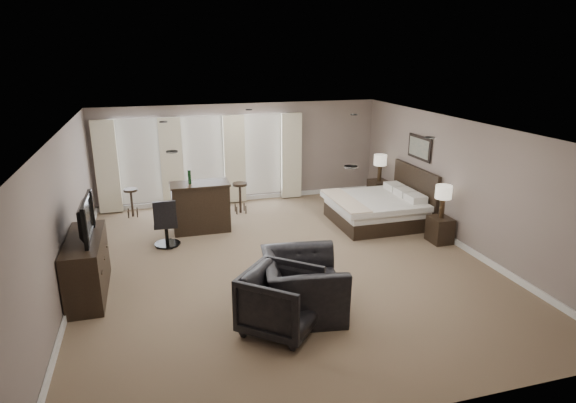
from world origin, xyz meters
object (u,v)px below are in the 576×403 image
object	(u,v)px
armchair_near	(303,276)
tv	(82,234)
armchair_far	(281,298)
bar_stool_left	(132,203)
dresser	(87,266)
bar_stool_right	(240,198)
bar_counter	(201,207)
lamp_near	(443,202)
lamp_far	(380,168)
nightstand_far	(378,192)
bed	(372,197)
desk_chair	(166,222)
nightstand_near	(440,230)

from	to	relation	value
armchair_near	tv	bearing A→B (deg)	73.97
armchair_far	bar_stool_left	bearing A→B (deg)	61.33
armchair_far	dresser	bearing A→B (deg)	96.23
armchair_near	bar_stool_right	bearing A→B (deg)	9.28
dresser	armchair_far	bearing A→B (deg)	-34.70
bar_counter	bar_stool_right	size ratio (longest dim) A/B	1.67
lamp_near	armchair_near	size ratio (longest dim) A/B	0.51
lamp_far	lamp_near	bearing A→B (deg)	-90.00
tv	armchair_near	size ratio (longest dim) A/B	0.84
nightstand_far	dresser	distance (m)	7.67
bed	lamp_far	xyz separation A→B (m)	(0.89, 1.45, 0.31)
nightstand_far	desk_chair	xyz separation A→B (m)	(-5.58, -1.49, 0.22)
dresser	bar_counter	world-z (taller)	bar_counter
tv	bar_counter	world-z (taller)	tv
tv	desk_chair	distance (m)	2.32
lamp_near	armchair_near	xyz separation A→B (m)	(-3.67, -1.90, -0.30)
nightstand_near	dresser	world-z (taller)	dresser
lamp_far	armchair_far	bearing A→B (deg)	-128.28
bar_stool_left	tv	bearing A→B (deg)	-98.88
tv	lamp_far	bearing A→B (deg)	-64.52
lamp_far	tv	world-z (taller)	lamp_far
bar_counter	armchair_far	bearing A→B (deg)	-81.55
nightstand_near	nightstand_far	bearing A→B (deg)	90.00
bar_counter	bar_stool_left	distance (m)	2.11
desk_chair	bar_stool_right	bearing A→B (deg)	-136.34
bar_stool_right	bar_counter	bearing A→B (deg)	-137.04
nightstand_far	armchair_far	xyz separation A→B (m)	(-4.13, -5.23, 0.21)
dresser	desk_chair	distance (m)	2.25
bed	tv	world-z (taller)	bed
bed	bar_stool_left	distance (m)	5.81
bar_counter	bar_stool_right	bearing A→B (deg)	42.96
bed	nightstand_far	bearing A→B (deg)	58.46
bar_counter	bar_stool_left	size ratio (longest dim) A/B	1.84
lamp_near	bar_stool_left	size ratio (longest dim) A/B	1.00
nightstand_far	bed	bearing A→B (deg)	-121.54
bed	lamp_near	size ratio (longest dim) A/B	2.89
armchair_near	bar_counter	size ratio (longest dim) A/B	1.06
nightstand_near	tv	xyz separation A→B (m)	(-6.92, -0.40, 0.80)
nightstand_far	armchair_near	xyz separation A→B (m)	(-3.67, -4.80, 0.30)
bed	armchair_far	bearing A→B (deg)	-130.57
tv	bar_counter	bearing A→B (deg)	-40.76
nightstand_far	dresser	size ratio (longest dim) A/B	0.35
bed	dresser	bearing A→B (deg)	-162.97
nightstand_far	bar_stool_left	world-z (taller)	bar_stool_left
nightstand_near	bar_counter	xyz separation A→B (m)	(-4.78, 2.08, 0.29)
dresser	armchair_near	distance (m)	3.59
tv	bar_stool_left	xyz separation A→B (m)	(0.61, 3.93, -0.73)
lamp_near	armchair_near	world-z (taller)	lamp_near
nightstand_far	dresser	xyz separation A→B (m)	(-6.92, -3.30, 0.20)
lamp_near	desk_chair	xyz separation A→B (m)	(-5.58, 1.41, -0.38)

